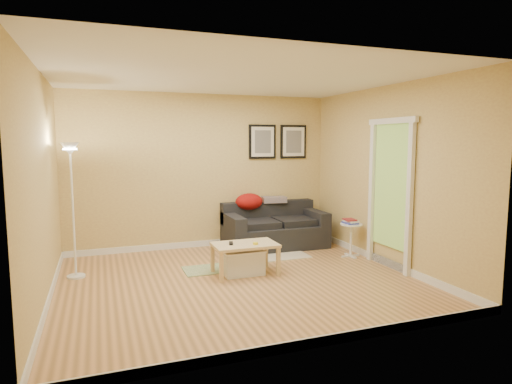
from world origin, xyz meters
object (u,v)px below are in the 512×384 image
Objects in this scene: book_stack at (350,221)px; floor_lamp at (73,214)px; sofa at (275,225)px; coffee_table at (245,259)px; side_table at (351,240)px; storage_bin at (242,261)px.

book_stack is 0.13× the size of floor_lamp.
sofa is 0.94× the size of floor_lamp.
side_table is (1.86, 0.30, 0.05)m from coffee_table.
book_stack is at bearing 8.40° from storage_bin.
coffee_table is at bearing -127.06° from sofa.
book_stack is (1.85, 0.31, 0.35)m from coffee_table.
floor_lamp reaches higher than book_stack.
book_stack reaches higher than side_table.
floor_lamp is at bearing 164.17° from storage_bin.
floor_lamp reaches higher than side_table.
sofa is 1.62m from storage_bin.
storage_bin is at bearing -128.54° from sofa.
storage_bin is 1.90m from side_table.
sofa is 3.22× the size of side_table.
storage_bin is 2.37× the size of book_stack.
sofa is 1.33m from side_table.
side_table is at bearing 7.84° from storage_bin.
coffee_table is 1.90m from book_stack.
book_stack is 4.03m from floor_lamp.
floor_lamp is at bearing 162.69° from coffee_table.
sofa reaches higher than storage_bin.
storage_bin is (-0.02, 0.04, -0.04)m from coffee_table.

